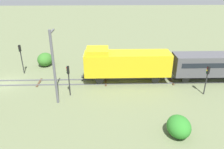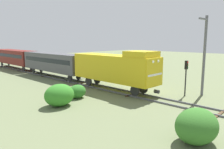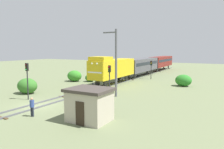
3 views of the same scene
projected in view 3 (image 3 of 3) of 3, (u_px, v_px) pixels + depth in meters
The scene contains 15 objects.
ground_plane at pixel (38, 106), 22.88m from camera, with size 160.76×160.76×0.00m, color #66704C.
railway_track at pixel (38, 105), 22.87m from camera, with size 2.40×107.18×0.16m.
locomotive at pixel (112, 68), 36.49m from camera, with size 2.90×11.60×4.60m.
passenger_car_leading at pixel (142, 64), 48.09m from camera, with size 2.84×14.00×3.66m.
passenger_car_trailing at pixel (161, 61), 60.77m from camera, with size 2.84×14.00×3.66m.
traffic_signal_near at pixel (27, 74), 25.29m from camera, with size 0.32×0.34×4.30m.
traffic_signal_mid at pixel (109, 74), 28.84m from camera, with size 0.32×0.34×3.77m.
traffic_signal_far at pixel (151, 66), 42.78m from camera, with size 0.32×0.34×3.64m.
worker_near_track at pixel (32, 105), 19.13m from camera, with size 0.38×0.38×1.70m.
catenary_mast at pixel (116, 61), 26.90m from camera, with size 1.94×0.28×8.35m.
relay_hut at pixel (90, 104), 17.92m from camera, with size 3.50×2.90×2.74m.
bush_near at pixel (74, 76), 40.07m from camera, with size 2.77×2.26×2.01m, color #338126.
bush_mid at pixel (90, 78), 39.70m from camera, with size 1.90×1.55×1.38m, color #2E7026.
bush_far at pixel (27, 86), 29.08m from camera, with size 2.83×2.31×2.05m, color #346E26.
bush_back at pixel (183, 80), 34.80m from camera, with size 2.57×2.10×1.87m, color #2A7826.
Camera 3 is at (17.62, -15.76, 5.92)m, focal length 35.00 mm.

